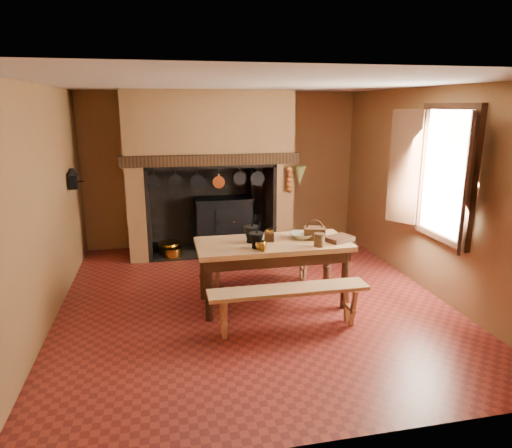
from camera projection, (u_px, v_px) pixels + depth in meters
The scene contains 28 objects.
floor at pixel (253, 300), 6.16m from camera, with size 5.50×5.50×0.00m, color maroon.
ceiling at pixel (252, 84), 5.46m from camera, with size 5.50×5.50×0.00m, color silver.
back_wall at pixel (223, 170), 8.41m from camera, with size 5.00×0.02×2.80m, color brown.
wall_left at pixel (43, 207), 5.31m from camera, with size 0.02×5.50×2.80m, color brown.
wall_right at pixel (429, 191), 6.31m from camera, with size 0.02×5.50×2.80m, color brown.
wall_front at pixel (331, 274), 3.20m from camera, with size 5.00×0.02×2.80m, color brown.
chimney_breast at pixel (209, 150), 7.83m from camera, with size 2.95×0.96×2.80m.
iron_range at pixel (224, 222), 8.35m from camera, with size 1.12×0.55×1.60m.
hearth_pans at pixel (169, 249), 8.03m from camera, with size 0.51×0.62×0.20m.
hanging_pans at pixel (210, 180), 7.46m from camera, with size 1.92×0.29×0.27m.
onion_string at pixel (289, 180), 7.72m from camera, with size 0.12×0.10×0.46m, color #924D1A, non-canonical shape.
herb_bunch at pixel (300, 177), 7.74m from camera, with size 0.20×0.20×0.35m, color brown.
window at pixel (439, 174), 5.82m from camera, with size 0.39×1.75×1.76m.
wall_coffee_mill at pixel (72, 177), 6.76m from camera, with size 0.23×0.16×0.31m.
work_table at pixel (273, 252), 5.89m from camera, with size 1.97×0.87×0.85m.
bench_front at pixel (289, 299), 5.25m from camera, with size 1.87×0.33×0.52m.
bench_back at pixel (261, 262), 6.64m from camera, with size 1.58×0.28×0.45m.
mortar_large at pixel (251, 233), 5.81m from camera, with size 0.21×0.21×0.36m.
mortar_small at pixel (256, 240), 5.58m from camera, with size 0.19×0.19×0.32m.
coffee_grinder at pixel (269, 236), 5.87m from camera, with size 0.18×0.15×0.19m.
brass_mug_a at pixel (264, 248), 5.46m from camera, with size 0.07×0.07×0.08m, color #AF8028.
brass_mug_b at pixel (259, 234), 6.06m from camera, with size 0.07×0.07×0.08m, color #AF8028.
mixing_bowl at pixel (301, 236), 5.99m from camera, with size 0.31×0.31×0.08m, color #B0AC87.
stoneware_crock at pixel (319, 240), 5.64m from camera, with size 0.13×0.13×0.17m, color #53351E.
glass_jar at pixel (317, 233), 5.99m from camera, with size 0.08×0.08×0.14m, color beige.
wicker_basket at pixel (315, 233), 5.97m from camera, with size 0.31×0.26×0.26m.
wooden_tray at pixel (339, 239), 5.89m from camera, with size 0.34×0.25×0.06m, color #331D10.
brass_cup at pixel (261, 245), 5.53m from camera, with size 0.13×0.13×0.10m, color #AF8028.
Camera 1 is at (-1.14, -5.59, 2.54)m, focal length 32.00 mm.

